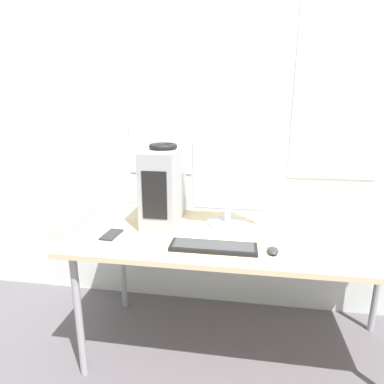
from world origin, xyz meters
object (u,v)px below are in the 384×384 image
pc_tower (164,186)px  keyboard (213,247)px  monitor_main (228,184)px  mouse (273,251)px  headphones (163,146)px  cell_phone (112,235)px

pc_tower → keyboard: 0.54m
monitor_main → keyboard: 0.43m
pc_tower → monitor_main: bearing=-0.7°
monitor_main → keyboard: size_ratio=1.14×
mouse → headphones: bearing=149.7°
keyboard → cell_phone: bearing=171.8°
mouse → cell_phone: (-0.86, 0.09, -0.01)m
cell_phone → headphones: bearing=53.4°
monitor_main → cell_phone: bearing=-156.2°
monitor_main → keyboard: bearing=-97.8°
headphones → keyboard: headphones is taller
headphones → monitor_main: monitor_main is taller
pc_tower → keyboard: bearing=-47.0°
pc_tower → monitor_main: (0.38, -0.00, 0.03)m
headphones → cell_phone: (-0.23, -0.28, -0.46)m
monitor_main → mouse: monitor_main is taller
headphones → monitor_main: (0.38, -0.01, -0.21)m
headphones → mouse: bearing=-30.3°
cell_phone → mouse: bearing=-2.4°
headphones → keyboard: 0.67m
pc_tower → mouse: size_ratio=5.22×
keyboard → mouse: 0.29m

